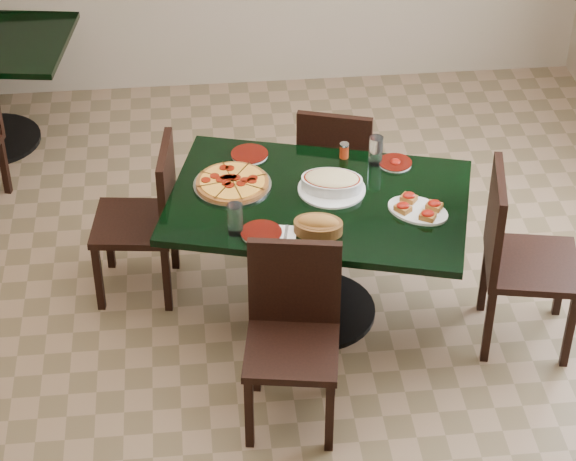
{
  "coord_description": "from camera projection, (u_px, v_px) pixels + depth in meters",
  "views": [
    {
      "loc": [
        -0.29,
        -4.37,
        3.98
      ],
      "look_at": [
        0.16,
        0.0,
        0.7
      ],
      "focal_mm": 70.0,
      "sensor_mm": 36.0,
      "label": 1
    }
  ],
  "objects": [
    {
      "name": "chair_far",
      "position": [
        336.0,
        166.0,
        6.32
      ],
      "size": [
        0.51,
        0.51,
        0.88
      ],
      "rotation": [
        0.0,
        0.0,
        2.84
      ],
      "color": "black",
      "rests_on": "floor"
    },
    {
      "name": "water_glass_b",
      "position": [
        235.0,
        219.0,
        5.34
      ],
      "size": [
        0.08,
        0.08,
        0.16
      ],
      "primitive_type": "cylinder",
      "color": "white",
      "rests_on": "main_table"
    },
    {
      "name": "bread_basket",
      "position": [
        318.0,
        225.0,
        5.36
      ],
      "size": [
        0.27,
        0.21,
        0.1
      ],
      "rotation": [
        0.0,
        0.0,
        -0.21
      ],
      "color": "brown",
      "rests_on": "main_table"
    },
    {
      "name": "water_glass_a",
      "position": [
        376.0,
        151.0,
        5.82
      ],
      "size": [
        0.07,
        0.07,
        0.16
      ],
      "primitive_type": "cylinder",
      "color": "white",
      "rests_on": "main_table"
    },
    {
      "name": "side_plate_far_l",
      "position": [
        249.0,
        154.0,
        5.92
      ],
      "size": [
        0.2,
        0.2,
        0.02
      ],
      "rotation": [
        0.0,
        0.0,
        0.11
      ],
      "color": "silver",
      "rests_on": "main_table"
    },
    {
      "name": "side_plate_far_r",
      "position": [
        395.0,
        163.0,
        5.86
      ],
      "size": [
        0.17,
        0.17,
        0.03
      ],
      "rotation": [
        0.0,
        0.0,
        -0.17
      ],
      "color": "silver",
      "rests_on": "main_table"
    },
    {
      "name": "napkin_setting",
      "position": [
        282.0,
        234.0,
        5.37
      ],
      "size": [
        0.16,
        0.16,
        0.01
      ],
      "rotation": [
        0.0,
        0.0,
        -0.19
      ],
      "color": "white",
      "rests_on": "main_table"
    },
    {
      "name": "pepperoni_pizza",
      "position": [
        232.0,
        183.0,
        5.69
      ],
      "size": [
        0.4,
        0.4,
        0.04
      ],
      "rotation": [
        0.0,
        0.0,
        -0.57
      ],
      "color": "#BAB9C0",
      "rests_on": "main_table"
    },
    {
      "name": "floor",
      "position": [
        259.0,
        339.0,
        5.88
      ],
      "size": [
        5.5,
        5.5,
        0.0
      ],
      "primitive_type": "plane",
      "color": "#7C6148",
      "rests_on": "ground"
    },
    {
      "name": "lasagna_casserole",
      "position": [
        332.0,
        183.0,
        5.64
      ],
      "size": [
        0.35,
        0.34,
        0.09
      ],
      "rotation": [
        0.0,
        0.0,
        -0.22
      ],
      "color": "silver",
      "rests_on": "main_table"
    },
    {
      "name": "chair_left",
      "position": [
        148.0,
        213.0,
        5.93
      ],
      "size": [
        0.47,
        0.47,
        0.91
      ],
      "rotation": [
        0.0,
        0.0,
        -1.7
      ],
      "color": "black",
      "rests_on": "floor"
    },
    {
      "name": "chair_near",
      "position": [
        293.0,
        326.0,
        5.19
      ],
      "size": [
        0.5,
        0.5,
        0.92
      ],
      "rotation": [
        0.0,
        0.0,
        -0.17
      ],
      "color": "black",
      "rests_on": "floor"
    },
    {
      "name": "bruschetta_platter",
      "position": [
        418.0,
        208.0,
        5.51
      ],
      "size": [
        0.38,
        0.36,
        0.05
      ],
      "rotation": [
        0.0,
        0.0,
        -0.65
      ],
      "color": "silver",
      "rests_on": "main_table"
    },
    {
      "name": "side_plate_near",
      "position": [
        261.0,
        233.0,
        5.37
      ],
      "size": [
        0.2,
        0.2,
        0.02
      ],
      "rotation": [
        0.0,
        0.0,
        -0.22
      ],
      "color": "silver",
      "rests_on": "main_table"
    },
    {
      "name": "chair_right",
      "position": [
        515.0,
        251.0,
        5.58
      ],
      "size": [
        0.54,
        0.54,
        0.99
      ],
      "rotation": [
        0.0,
        0.0,
        1.38
      ],
      "color": "black",
      "rests_on": "floor"
    },
    {
      "name": "main_table",
      "position": [
        318.0,
        228.0,
        5.72
      ],
      "size": [
        1.68,
        1.32,
        0.75
      ],
      "rotation": [
        0.0,
        0.0,
        -0.27
      ],
      "color": "black",
      "rests_on": "floor"
    },
    {
      "name": "pepper_shaker",
      "position": [
        344.0,
        150.0,
        5.89
      ],
      "size": [
        0.05,
        0.05,
        0.09
      ],
      "color": "#A92D12",
      "rests_on": "main_table"
    }
  ]
}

